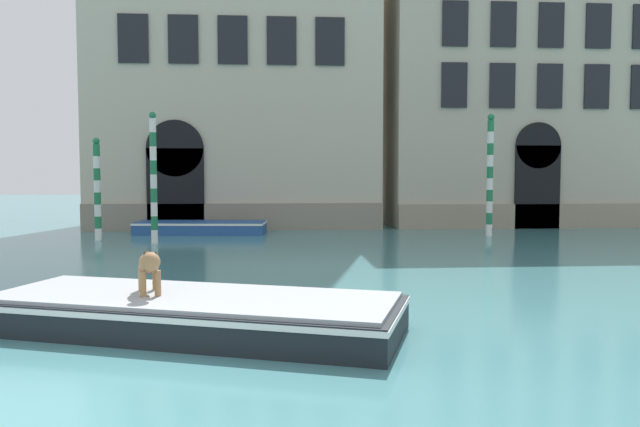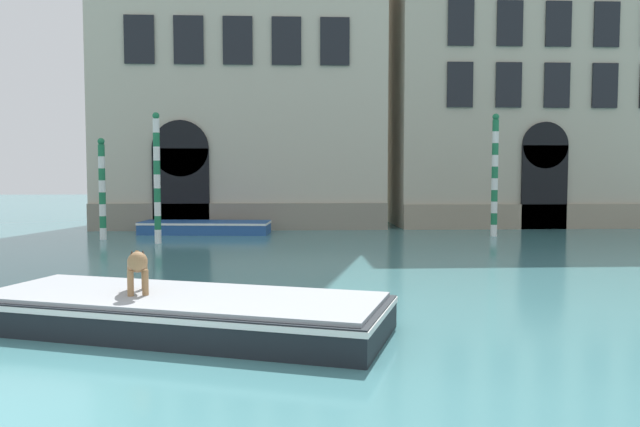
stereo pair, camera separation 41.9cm
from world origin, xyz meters
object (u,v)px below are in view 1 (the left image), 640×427
object	(u,v)px
boat_moored_near_palazzo	(201,227)
mooring_pole_0	(490,175)
dog_on_deck	(149,264)
mooring_pole_1	(97,189)
mooring_pole_2	(154,178)
boat_foreground	(193,312)

from	to	relation	value
boat_moored_near_palazzo	mooring_pole_0	world-z (taller)	mooring_pole_0
dog_on_deck	mooring_pole_1	bearing A→B (deg)	-175.56
dog_on_deck	mooring_pole_2	bearing A→B (deg)	176.25
boat_foreground	mooring_pole_1	size ratio (longest dim) A/B	1.86
dog_on_deck	mooring_pole_1	world-z (taller)	mooring_pole_1
dog_on_deck	boat_moored_near_palazzo	size ratio (longest dim) A/B	0.20
dog_on_deck	mooring_pole_0	bearing A→B (deg)	129.12
dog_on_deck	boat_moored_near_palazzo	world-z (taller)	dog_on_deck
boat_moored_near_palazzo	mooring_pole_0	bearing A→B (deg)	-2.48
boat_foreground	mooring_pole_0	distance (m)	16.11
mooring_pole_1	boat_foreground	bearing A→B (deg)	-69.03
dog_on_deck	mooring_pole_2	size ratio (longest dim) A/B	0.24
boat_moored_near_palazzo	mooring_pole_0	xyz separation A→B (m)	(10.69, -1.48, 2.00)
dog_on_deck	mooring_pole_2	distance (m)	11.58
mooring_pole_0	mooring_pole_1	world-z (taller)	mooring_pole_0
mooring_pole_0	mooring_pole_2	distance (m)	11.94
mooring_pole_2	boat_moored_near_palazzo	bearing A→B (deg)	70.49
boat_foreground	mooring_pole_1	xyz separation A→B (m)	(-4.84, 12.62, 1.49)
boat_moored_near_palazzo	mooring_pole_2	world-z (taller)	mooring_pole_2
mooring_pole_0	mooring_pole_1	bearing A→B (deg)	-177.87
mooring_pole_1	mooring_pole_2	xyz separation A→B (m)	(2.13, -1.19, 0.39)
boat_foreground	mooring_pole_2	xyz separation A→B (m)	(-2.71, 11.44, 1.88)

